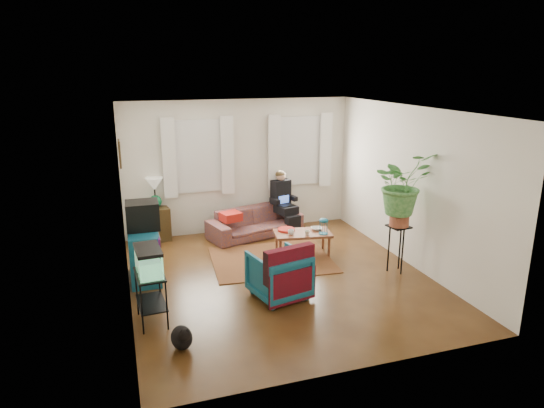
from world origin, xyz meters
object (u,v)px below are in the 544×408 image
object	(u,v)px
dresser	(144,255)
coffee_table	(302,243)
aquarium_stand	(151,298)
sofa	(255,218)
plant_stand	(397,249)
armchair	(279,272)
side_table	(157,224)

from	to	relation	value
dresser	coffee_table	bearing A→B (deg)	5.85
aquarium_stand	sofa	bearing A→B (deg)	48.40
aquarium_stand	coffee_table	xyz separation A→B (m)	(2.71, 1.61, -0.13)
plant_stand	armchair	bearing A→B (deg)	-172.84
aquarium_stand	armchair	size ratio (longest dim) A/B	0.90
dresser	aquarium_stand	size ratio (longest dim) A/B	1.31
sofa	side_table	world-z (taller)	sofa
aquarium_stand	armchair	bearing A→B (deg)	2.12
sofa	side_table	xyz separation A→B (m)	(-1.84, 0.35, -0.04)
sofa	plant_stand	size ratio (longest dim) A/B	2.38
sofa	coffee_table	world-z (taller)	sofa
side_table	aquarium_stand	size ratio (longest dim) A/B	0.95
aquarium_stand	plant_stand	distance (m)	3.89
sofa	dresser	xyz separation A→B (m)	(-2.18, -1.41, 0.04)
dresser	aquarium_stand	world-z (taller)	dresser
dresser	armchair	world-z (taller)	dresser
armchair	coffee_table	distance (m)	1.71
aquarium_stand	armchair	xyz separation A→B (m)	(1.78, 0.18, 0.04)
coffee_table	sofa	bearing A→B (deg)	122.89
dresser	coffee_table	xyz separation A→B (m)	(2.70, 0.21, -0.19)
side_table	aquarium_stand	world-z (taller)	aquarium_stand
side_table	plant_stand	world-z (taller)	plant_stand
side_table	aquarium_stand	bearing A→B (deg)	-96.32
side_table	plant_stand	distance (m)	4.44
armchair	coffee_table	world-z (taller)	armchair
coffee_table	plant_stand	world-z (taller)	plant_stand
aquarium_stand	coffee_table	bearing A→B (deg)	27.03
sofa	aquarium_stand	size ratio (longest dim) A/B	2.72
armchair	side_table	bearing A→B (deg)	-77.24
plant_stand	aquarium_stand	bearing A→B (deg)	-173.46
dresser	plant_stand	xyz separation A→B (m)	(3.86, -0.95, -0.01)
aquarium_stand	plant_stand	xyz separation A→B (m)	(3.87, 0.44, 0.05)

